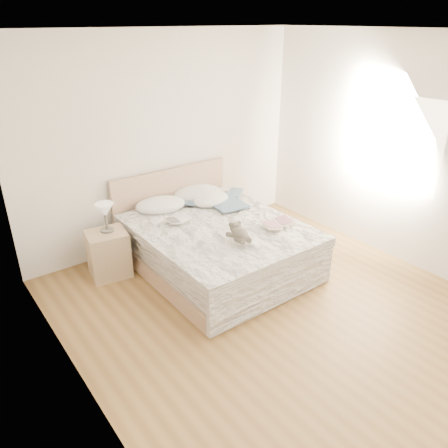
{
  "coord_description": "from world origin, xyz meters",
  "views": [
    {
      "loc": [
        -2.72,
        -2.62,
        2.79
      ],
      "look_at": [
        0.04,
        1.05,
        0.62
      ],
      "focal_mm": 35.0,
      "sensor_mm": 36.0,
      "label": 1
    }
  ],
  "objects_px": {
    "bed": "(214,244)",
    "teddy_bear": "(240,239)",
    "table_lamp": "(105,211)",
    "childrens_book": "(277,223)",
    "nightstand": "(109,254)",
    "photo_book": "(179,220)"
  },
  "relations": [
    {
      "from": "photo_book",
      "to": "nightstand",
      "type": "bearing_deg",
      "value": 161.55
    },
    {
      "from": "bed",
      "to": "table_lamp",
      "type": "height_order",
      "value": "bed"
    },
    {
      "from": "bed",
      "to": "photo_book",
      "type": "height_order",
      "value": "bed"
    },
    {
      "from": "nightstand",
      "to": "teddy_bear",
      "type": "height_order",
      "value": "teddy_bear"
    },
    {
      "from": "bed",
      "to": "nightstand",
      "type": "height_order",
      "value": "bed"
    },
    {
      "from": "childrens_book",
      "to": "nightstand",
      "type": "bearing_deg",
      "value": 163.61
    },
    {
      "from": "table_lamp",
      "to": "childrens_book",
      "type": "bearing_deg",
      "value": -35.4
    },
    {
      "from": "table_lamp",
      "to": "teddy_bear",
      "type": "relative_size",
      "value": 1.13
    },
    {
      "from": "nightstand",
      "to": "teddy_bear",
      "type": "bearing_deg",
      "value": -49.48
    },
    {
      "from": "bed",
      "to": "nightstand",
      "type": "xyz_separation_m",
      "value": [
        -1.11,
        0.59,
        -0.03
      ]
    },
    {
      "from": "nightstand",
      "to": "photo_book",
      "type": "bearing_deg",
      "value": -23.2
    },
    {
      "from": "bed",
      "to": "childrens_book",
      "type": "distance_m",
      "value": 0.81
    },
    {
      "from": "bed",
      "to": "childrens_book",
      "type": "xyz_separation_m",
      "value": [
        0.53,
        -0.52,
        0.32
      ]
    },
    {
      "from": "table_lamp",
      "to": "teddy_bear",
      "type": "height_order",
      "value": "table_lamp"
    },
    {
      "from": "bed",
      "to": "table_lamp",
      "type": "distance_m",
      "value": 1.34
    },
    {
      "from": "bed",
      "to": "nightstand",
      "type": "bearing_deg",
      "value": 151.97
    },
    {
      "from": "table_lamp",
      "to": "childrens_book",
      "type": "xyz_separation_m",
      "value": [
        1.61,
        -1.14,
        -0.17
      ]
    },
    {
      "from": "bed",
      "to": "childrens_book",
      "type": "height_order",
      "value": "bed"
    },
    {
      "from": "bed",
      "to": "childrens_book",
      "type": "bearing_deg",
      "value": -44.26
    },
    {
      "from": "table_lamp",
      "to": "teddy_bear",
      "type": "distance_m",
      "value": 1.58
    },
    {
      "from": "bed",
      "to": "nightstand",
      "type": "distance_m",
      "value": 1.26
    },
    {
      "from": "bed",
      "to": "teddy_bear",
      "type": "height_order",
      "value": "bed"
    }
  ]
}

